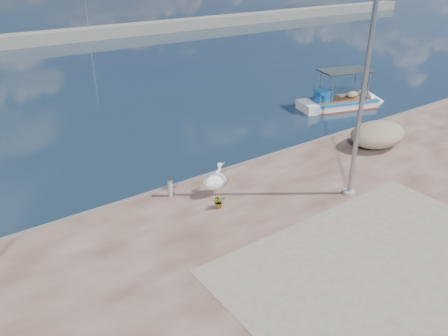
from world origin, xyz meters
The scene contains 9 objects.
ground centered at (0.00, 0.00, 0.00)m, with size 1400.00×1400.00×0.00m, color #162635.
quay_patch centered at (1.00, -3.00, 0.50)m, with size 9.00×7.00×0.01m, color gray.
breakwater centered at (0.00, 40.00, 0.60)m, with size 120.00×2.20×7.50m.
boat_right centered at (12.01, 8.65, 0.20)m, with size 5.70×3.26×2.60m.
pelican centered at (-0.52, 3.59, 1.03)m, with size 1.16×0.83×1.12m.
lamp_post centered at (3.41, 0.89, 3.80)m, with size 0.44×0.96×7.00m.
bollard_near centered at (-1.90, 4.39, 0.86)m, with size 0.22×0.22×0.67m.
potted_plant centered at (-0.96, 2.75, 0.73)m, with size 0.42×0.36×0.46m, color #33722D.
net_pile_c centered at (7.80, 3.04, 1.04)m, with size 2.76×1.97×1.08m, color tan.
Camera 1 is at (-8.16, -7.67, 8.19)m, focal length 35.00 mm.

